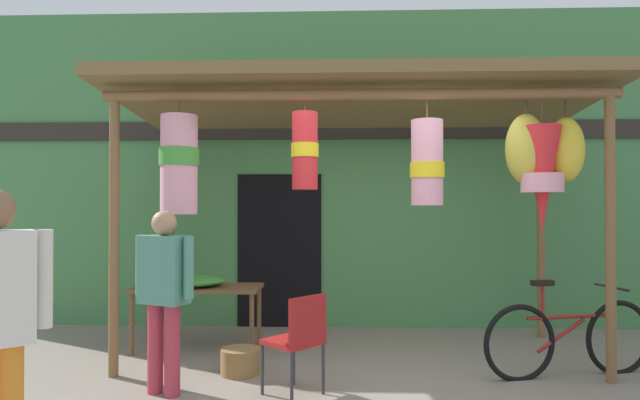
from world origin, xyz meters
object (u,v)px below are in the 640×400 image
at_px(shopper_by_bananas, 164,287).
at_px(wicker_basket_by_table, 240,361).
at_px(flower_heap_on_table, 190,281).
at_px(parked_bicycle, 570,339).
at_px(display_table, 198,293).
at_px(folding_chair, 299,336).

bearing_deg(shopper_by_bananas, wicker_basket_by_table, 46.67).
relative_size(flower_heap_on_table, wicker_basket_by_table, 2.14).
bearing_deg(parked_bicycle, display_table, 167.76).
bearing_deg(shopper_by_bananas, flower_heap_on_table, 97.01).
height_order(flower_heap_on_table, folding_chair, folding_chair).
bearing_deg(shopper_by_bananas, parked_bicycle, 9.66).
bearing_deg(folding_chair, shopper_by_bananas, 179.56).
xyz_separation_m(flower_heap_on_table, parked_bicycle, (3.77, -0.76, -0.41)).
relative_size(folding_chair, wicker_basket_by_table, 2.29).
distance_m(folding_chair, wicker_basket_by_table, 0.92).
relative_size(wicker_basket_by_table, shopper_by_bananas, 0.24).
xyz_separation_m(flower_heap_on_table, wicker_basket_by_table, (0.71, -0.80, -0.64)).
height_order(display_table, parked_bicycle, parked_bicycle).
bearing_deg(flower_heap_on_table, folding_chair, -46.64).
bearing_deg(folding_chair, flower_heap_on_table, 133.36).
distance_m(flower_heap_on_table, shopper_by_bananas, 1.39).
distance_m(wicker_basket_by_table, parked_bicycle, 3.08).
relative_size(wicker_basket_by_table, parked_bicycle, 0.21).
bearing_deg(parked_bicycle, folding_chair, -165.84).
bearing_deg(display_table, flower_heap_on_table, -152.39).
xyz_separation_m(wicker_basket_by_table, shopper_by_bananas, (-0.54, -0.57, 0.78)).
relative_size(flower_heap_on_table, parked_bicycle, 0.46).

